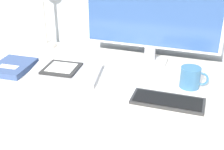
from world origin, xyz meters
name	(u,v)px	position (x,y,z in m)	size (l,w,h in m)	color
monitor	(152,15)	(0.01, 0.41, 0.99)	(0.66, 0.11, 0.44)	silver
keyboard	(168,101)	(0.16, 0.04, 0.75)	(0.28, 0.12, 0.01)	#282828
laptop	(65,73)	(-0.33, 0.14, 0.76)	(0.35, 0.28, 0.02)	#A3A3A8
ereader	(61,68)	(-0.35, 0.15, 0.77)	(0.17, 0.16, 0.01)	black
desk_lamp	(42,5)	(-0.59, 0.44, 0.98)	(0.11, 0.11, 0.39)	#BCB7AD
notebook	(13,67)	(-0.59, 0.11, 0.76)	(0.18, 0.21, 0.03)	#334775
coffee_mug	(191,77)	(0.23, 0.20, 0.79)	(0.12, 0.08, 0.09)	#336089
pen	(109,96)	(-0.07, 0.01, 0.75)	(0.11, 0.11, 0.01)	silver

